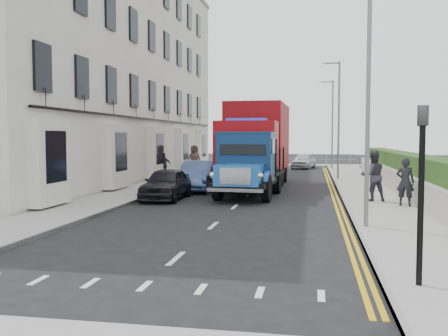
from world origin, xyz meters
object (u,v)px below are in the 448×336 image
at_px(lamp_far, 331,119).
at_px(bedford_lorry, 247,168).
at_px(lamp_mid, 337,113).
at_px(pedestrian_east_near, 405,182).
at_px(lamp_near, 364,85).
at_px(red_lorry, 257,142).
at_px(parked_car_front, 166,184).

height_order(lamp_far, bedford_lorry, lamp_far).
distance_m(lamp_mid, pedestrian_east_near, 12.01).
height_order(lamp_near, lamp_far, same).
bearing_deg(lamp_near, red_lorry, 109.66).
relative_size(red_lorry, parked_car_front, 2.17).
relative_size(lamp_near, lamp_mid, 1.00).
height_order(lamp_mid, parked_car_front, lamp_mid).
distance_m(bedford_lorry, red_lorry, 5.44).
distance_m(red_lorry, parked_car_front, 7.11).
bearing_deg(red_lorry, bedford_lorry, -86.73).
relative_size(lamp_mid, pedestrian_east_near, 4.04).
xyz_separation_m(lamp_far, pedestrian_east_near, (1.92, -21.47, -3.01)).
bearing_deg(pedestrian_east_near, bedford_lorry, 0.23).
relative_size(bedford_lorry, pedestrian_east_near, 3.43).
bearing_deg(lamp_far, lamp_near, -90.00).
distance_m(lamp_near, red_lorry, 12.79).
bearing_deg(lamp_mid, bedford_lorry, -113.44).
xyz_separation_m(lamp_mid, red_lorry, (-4.27, -4.06, -1.69)).
height_order(lamp_near, bedford_lorry, lamp_near).
bearing_deg(parked_car_front, bedford_lorry, 13.67).
xyz_separation_m(red_lorry, parked_car_front, (-3.05, -6.21, -1.66)).
xyz_separation_m(lamp_near, red_lorry, (-4.27, 11.94, -1.69)).
bearing_deg(lamp_near, lamp_far, 90.00).
xyz_separation_m(lamp_far, red_lorry, (-4.27, -14.06, -1.69)).
bearing_deg(lamp_near, parked_car_front, 141.92).
relative_size(lamp_near, parked_car_front, 1.82).
bearing_deg(pedestrian_east_near, lamp_far, -65.56).
bearing_deg(lamp_mid, parked_car_front, -125.49).
bearing_deg(lamp_mid, lamp_far, 90.00).
bearing_deg(bedford_lorry, red_lorry, 95.58).
bearing_deg(red_lorry, lamp_near, -69.15).
height_order(bedford_lorry, parked_car_front, bedford_lorry).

